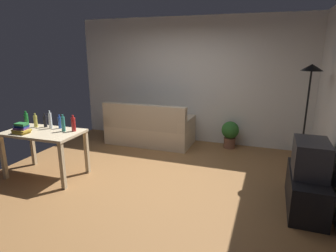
{
  "coord_description": "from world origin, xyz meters",
  "views": [
    {
      "loc": [
        1.7,
        -3.95,
        2.02
      ],
      "look_at": [
        0.1,
        0.5,
        0.75
      ],
      "focal_mm": 30.62,
      "sensor_mm": 36.0,
      "label": 1
    }
  ],
  "objects_px": {
    "torchiere_lamp": "(309,91)",
    "bottle_dark": "(45,121)",
    "tv": "(311,158)",
    "bottle_green": "(26,120)",
    "desk": "(44,138)",
    "bottle_red": "(73,124)",
    "potted_plant": "(230,133)",
    "tv_stand": "(306,191)",
    "bottle_blue": "(60,122)",
    "bottle_clear": "(50,120)",
    "book_stack": "(21,129)",
    "bottle_tall": "(63,124)",
    "bottle_squat": "(36,121)",
    "couch": "(149,130)"
  },
  "relations": [
    {
      "from": "tv",
      "to": "torchiere_lamp",
      "type": "xyz_separation_m",
      "value": [
        -0.0,
        1.02,
        0.71
      ]
    },
    {
      "from": "tv",
      "to": "bottle_red",
      "type": "relative_size",
      "value": 2.3
    },
    {
      "from": "bottle_squat",
      "to": "desk",
      "type": "bearing_deg",
      "value": -29.05
    },
    {
      "from": "torchiere_lamp",
      "to": "bottle_tall",
      "type": "relative_size",
      "value": 6.6
    },
    {
      "from": "tv",
      "to": "bottle_blue",
      "type": "distance_m",
      "value": 3.77
    },
    {
      "from": "desk",
      "to": "bottle_green",
      "type": "relative_size",
      "value": 4.56
    },
    {
      "from": "torchiere_lamp",
      "to": "bottle_squat",
      "type": "distance_m",
      "value": 4.4
    },
    {
      "from": "torchiere_lamp",
      "to": "bottle_clear",
      "type": "xyz_separation_m",
      "value": [
        -3.9,
        -1.18,
        -0.52
      ]
    },
    {
      "from": "couch",
      "to": "bottle_green",
      "type": "xyz_separation_m",
      "value": [
        -1.37,
        -1.96,
        0.57
      ]
    },
    {
      "from": "potted_plant",
      "to": "bottle_tall",
      "type": "xyz_separation_m",
      "value": [
        -2.31,
        -2.3,
        0.55
      ]
    },
    {
      "from": "bottle_squat",
      "to": "bottle_dark",
      "type": "xyz_separation_m",
      "value": [
        0.15,
        0.06,
        -0.0
      ]
    },
    {
      "from": "potted_plant",
      "to": "bottle_red",
      "type": "xyz_separation_m",
      "value": [
        -2.17,
        -2.24,
        0.54
      ]
    },
    {
      "from": "bottle_squat",
      "to": "bottle_tall",
      "type": "distance_m",
      "value": 0.61
    },
    {
      "from": "desk",
      "to": "book_stack",
      "type": "relative_size",
      "value": 4.65
    },
    {
      "from": "bottle_clear",
      "to": "bottle_green",
      "type": "bearing_deg",
      "value": -173.88
    },
    {
      "from": "bottle_tall",
      "to": "book_stack",
      "type": "distance_m",
      "value": 0.63
    },
    {
      "from": "torchiere_lamp",
      "to": "bottle_green",
      "type": "xyz_separation_m",
      "value": [
        -4.36,
        -1.23,
        -0.54
      ]
    },
    {
      "from": "torchiere_lamp",
      "to": "bottle_tall",
      "type": "xyz_separation_m",
      "value": [
        -3.58,
        -1.25,
        -0.53
      ]
    },
    {
      "from": "tv_stand",
      "to": "desk",
      "type": "height_order",
      "value": "desk"
    },
    {
      "from": "desk",
      "to": "bottle_red",
      "type": "relative_size",
      "value": 4.67
    },
    {
      "from": "bottle_green",
      "to": "bottle_blue",
      "type": "height_order",
      "value": "bottle_green"
    },
    {
      "from": "tv_stand",
      "to": "desk",
      "type": "xyz_separation_m",
      "value": [
        -3.89,
        -0.35,
        0.41
      ]
    },
    {
      "from": "bottle_tall",
      "to": "bottle_blue",
      "type": "bearing_deg",
      "value": 143.83
    },
    {
      "from": "desk",
      "to": "bottle_squat",
      "type": "height_order",
      "value": "bottle_squat"
    },
    {
      "from": "torchiere_lamp",
      "to": "potted_plant",
      "type": "xyz_separation_m",
      "value": [
        -1.27,
        1.05,
        -1.08
      ]
    },
    {
      "from": "potted_plant",
      "to": "bottle_squat",
      "type": "height_order",
      "value": "bottle_squat"
    },
    {
      "from": "bottle_red",
      "to": "bottle_clear",
      "type": "bearing_deg",
      "value": 178.33
    },
    {
      "from": "bottle_tall",
      "to": "bottle_squat",
      "type": "bearing_deg",
      "value": 174.75
    },
    {
      "from": "desk",
      "to": "bottle_clear",
      "type": "bearing_deg",
      "value": 90.99
    },
    {
      "from": "tv_stand",
      "to": "potted_plant",
      "type": "bearing_deg",
      "value": 31.57
    },
    {
      "from": "couch",
      "to": "bottle_squat",
      "type": "bearing_deg",
      "value": 57.94
    },
    {
      "from": "tv_stand",
      "to": "bottle_red",
      "type": "relative_size",
      "value": 4.22
    },
    {
      "from": "tv",
      "to": "bottle_red",
      "type": "height_order",
      "value": "bottle_red"
    },
    {
      "from": "tv",
      "to": "potted_plant",
      "type": "distance_m",
      "value": 2.46
    },
    {
      "from": "torchiere_lamp",
      "to": "desk",
      "type": "relative_size",
      "value": 1.49
    },
    {
      "from": "bottle_green",
      "to": "bottle_blue",
      "type": "distance_m",
      "value": 0.6
    },
    {
      "from": "couch",
      "to": "bottle_tall",
      "type": "distance_m",
      "value": 2.16
    },
    {
      "from": "desk",
      "to": "bottle_clear",
      "type": "distance_m",
      "value": 0.31
    },
    {
      "from": "couch",
      "to": "tv_stand",
      "type": "bearing_deg",
      "value": 149.53
    },
    {
      "from": "bottle_squat",
      "to": "bottle_dark",
      "type": "bearing_deg",
      "value": 20.3
    },
    {
      "from": "bottle_green",
      "to": "bottle_blue",
      "type": "xyz_separation_m",
      "value": [
        0.59,
        0.11,
        -0.02
      ]
    },
    {
      "from": "desk",
      "to": "bottle_tall",
      "type": "height_order",
      "value": "bottle_tall"
    },
    {
      "from": "bottle_tall",
      "to": "desk",
      "type": "bearing_deg",
      "value": -160.14
    },
    {
      "from": "book_stack",
      "to": "tv_stand",
      "type": "bearing_deg",
      "value": 7.43
    },
    {
      "from": "tv",
      "to": "bottle_green",
      "type": "distance_m",
      "value": 4.37
    },
    {
      "from": "desk",
      "to": "bottle_red",
      "type": "height_order",
      "value": "bottle_red"
    },
    {
      "from": "bottle_dark",
      "to": "book_stack",
      "type": "xyz_separation_m",
      "value": [
        -0.09,
        -0.42,
        -0.03
      ]
    },
    {
      "from": "book_stack",
      "to": "bottle_green",
      "type": "bearing_deg",
      "value": 124.41
    },
    {
      "from": "torchiere_lamp",
      "to": "bottle_dark",
      "type": "height_order",
      "value": "torchiere_lamp"
    },
    {
      "from": "couch",
      "to": "bottle_red",
      "type": "distance_m",
      "value": 2.06
    }
  ]
}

